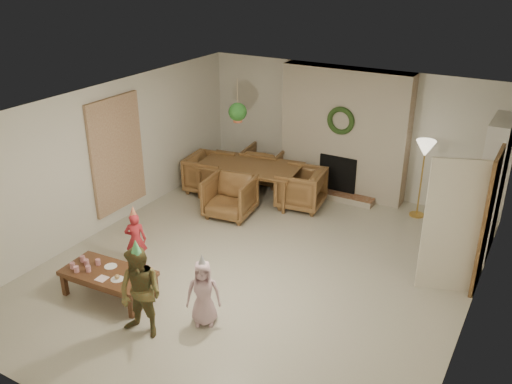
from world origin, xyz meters
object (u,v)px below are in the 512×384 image
Objects in this scene: child_red at (136,240)px; dining_chair_far at (265,165)px; dining_chair_left at (209,173)px; dining_chair_right at (301,188)px; child_pink at (203,293)px; coffee_table_top at (108,273)px; dining_table at (249,182)px; dining_chair_near at (230,197)px; child_plaid at (141,293)px.

dining_chair_far is at bearing -125.70° from child_red.
dining_chair_left is 0.93× the size of child_red.
dining_chair_right is at bearing -90.00° from dining_chair_left.
child_pink reaches higher than child_red.
child_pink is at bearing 2.57° from coffee_table_top.
dining_chair_far is 1.00× the size of dining_chair_left.
dining_table reaches higher than coffee_table_top.
dining_chair_left reaches higher than dining_table.
dining_chair_near reaches higher than coffee_table_top.
child_pink is (1.50, 0.17, 0.09)m from coffee_table_top.
coffee_table_top is at bearing -174.42° from dining_chair_left.
child_red is at bearing -29.15° from dining_chair_right.
coffee_table_top is (0.00, -3.84, 0.02)m from dining_table.
dining_table is 2.34× the size of dining_chair_right.
child_plaid is (1.17, -1.22, 0.17)m from child_red.
dining_chair_near is 1.37m from dining_chair_right.
dining_chair_right is at bearing 141.34° from dining_chair_far.
dining_chair_right is at bearing 65.31° from child_pink.
dining_chair_near is at bearing -135.00° from dining_chair_left.
child_plaid is (1.82, -4.14, 0.23)m from dining_chair_left.
dining_chair_right is 4.39m from child_plaid.
child_red is 1.70m from child_plaid.
child_pink reaches higher than dining_chair_far.
dining_chair_right is 0.68× the size of child_plaid.
dining_chair_near and dining_chair_far have the same top height.
dining_chair_near is 3.16m from child_pink.
dining_chair_far is 1.00× the size of dining_chair_right.
dining_table is 2.19× the size of child_red.
dining_chair_near is at bearing -132.49° from child_red.
dining_table is 0.86m from dining_chair_far.
child_plaid reaches higher than child_red.
dining_table is 1.07m from dining_chair_right.
dining_chair_right reaches higher than dining_table.
child_pink is at bearing -0.69° from dining_chair_right.
coffee_table_top is 1.41× the size of child_pink.
child_plaid is (1.08, -5.10, 0.23)m from dining_chair_far.
child_red is (-0.20, -3.02, 0.10)m from dining_table.
coffee_table_top is at bearing 154.97° from child_pink.
dining_chair_right is at bearing -0.00° from dining_table.
child_pink is at bearing -75.05° from dining_table.
dining_chair_near is 0.91× the size of child_pink.
dining_chair_left is at bearing 92.12° from child_pink.
dining_chair_near reaches higher than dining_table.
coffee_table_top is 0.85m from child_red.
dining_chair_right is at bearing 38.66° from dining_chair_near.
child_plaid reaches higher than dining_chair_right.
child_red is 0.98× the size of child_pink.
dining_chair_left is 3.83m from coffee_table_top.
coffee_table_top is (-1.06, -3.98, -0.01)m from dining_chair_right.
child_red is at bearing 81.29° from dining_chair_far.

